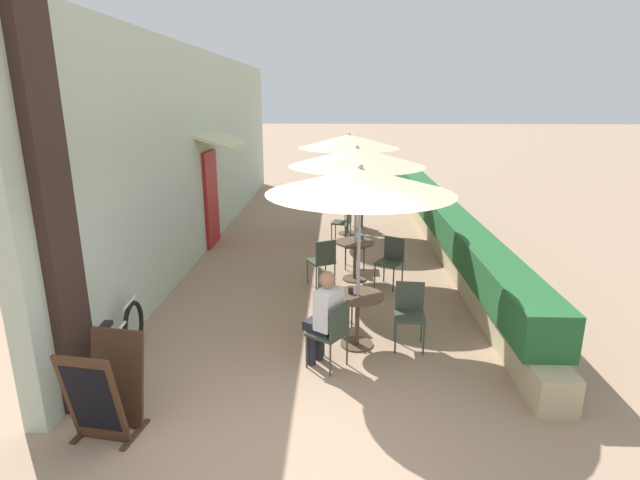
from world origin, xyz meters
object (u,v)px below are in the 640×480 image
Objects in this scene: cafe_chair_mid_right at (351,242)px; cafe_chair_far_left at (351,207)px; menu_board at (105,389)px; bicycle_leaning at (118,345)px; cafe_chair_near_left at (331,293)px; cafe_chair_mid_left at (391,258)px; patio_umbrella_mid at (357,157)px; coffee_cup_far at (348,202)px; cafe_chair_near_back at (410,310)px; cafe_chair_mid_back at (323,259)px; patio_umbrella_far at (349,141)px; cafe_chair_near_right at (332,330)px; cafe_chair_far_right at (345,220)px; coffee_cup_mid at (362,237)px; seated_patron_far_left at (355,201)px; patio_table_near at (357,311)px; patio_umbrella_near at (360,181)px; patio_table_mid at (355,253)px; patio_table_far at (348,214)px; seated_patron_near_right at (325,315)px; coffee_cup_near at (351,290)px.

cafe_chair_far_left is at bearing -179.41° from cafe_chair_mid_right.
bicycle_leaning is at bearing 117.24° from menu_board.
cafe_chair_near_left is 1.00× the size of cafe_chair_mid_left.
cafe_chair_near_left is 1.94m from cafe_chair_mid_left.
coffee_cup_far is at bearing 91.45° from patio_umbrella_mid.
cafe_chair_near_back is 2.44m from cafe_chair_mid_back.
patio_umbrella_far is at bearing 6.35° from cafe_chair_far_left.
cafe_chair_far_left is at bearing 31.52° from cafe_chair_near_right.
coffee_cup_mid is at bearing -159.47° from cafe_chair_far_right.
seated_patron_far_left reaches higher than coffee_cup_mid.
patio_table_near is 3.01m from bicycle_leaning.
cafe_chair_mid_right is 1.80m from cafe_chair_far_right.
cafe_chair_near_right is at bearing -98.64° from coffee_cup_mid.
patio_umbrella_mid is (0.37, 3.14, 1.72)m from cafe_chair_near_right.
cafe_chair_mid_right is 0.50× the size of bicycle_leaning.
cafe_chair_far_left is at bearing 54.01° from cafe_chair_mid_back.
patio_umbrella_mid is 27.14× the size of coffee_cup_far.
patio_umbrella_near is 3.37× the size of patio_table_mid.
seated_patron_near_right is at bearing -93.51° from patio_table_far.
patio_umbrella_near is 6.62m from cafe_chair_far_left.
patio_umbrella_mid is (0.14, 2.48, 1.47)m from coffee_cup_near.
seated_patron_far_left is (0.12, 3.83, -1.55)m from patio_umbrella_mid.
coffee_cup_far reaches higher than patio_table_mid.
cafe_chair_near_right and cafe_chair_far_right have the same top height.
patio_table_mid is 0.69m from cafe_chair_mid_right.
cafe_chair_mid_right is at bearing -72.99° from cafe_chair_near_back.
bicycle_leaning is (-2.90, -4.00, -0.17)m from cafe_chair_mid_right.
cafe_chair_mid_left is 4.20m from cafe_chair_far_left.
seated_patron_near_right is (-0.06, -1.13, 0.17)m from cafe_chair_near_left.
patio_umbrella_mid is 1.00× the size of patio_umbrella_far.
patio_umbrella_near is 2.53m from patio_umbrella_mid.
patio_table_near is 5.82m from coffee_cup_far.
cafe_chair_near_back is at bearing 36.35° from cafe_chair_near_left.
patio_table_far is 0.42× the size of bicycle_leaning.
patio_umbrella_far is at bearing 91.43° from patio_table_mid.
cafe_chair_near_right reaches higher than coffee_cup_near.
bicycle_leaning is (-3.08, -3.43, -0.42)m from coffee_cup_mid.
patio_umbrella_far is at bearing 62.60° from bicycle_leaning.
coffee_cup_far is (-0.04, 5.81, 0.27)m from patio_table_near.
seated_patron_far_left is at bearing -80.59° from cafe_chair_near_back.
bicycle_leaning is at bearing 129.87° from seated_patron_near_right.
cafe_chair_near_back is at bearing 122.32° from cafe_chair_mid_left.
patio_umbrella_mid is (0.41, 1.94, 1.72)m from cafe_chair_near_left.
coffee_cup_near is 2.96m from bicycle_leaning.
cafe_chair_mid_back is at bearing -143.13° from coffee_cup_mid.
seated_patron_near_right is 1.44× the size of cafe_chair_far_right.
seated_patron_far_left reaches higher than cafe_chair_far_left.
cafe_chair_mid_right and cafe_chair_far_left have the same top height.
bicycle_leaning is at bearing -165.08° from patio_umbrella_near.
patio_umbrella_mid is at bearing -162.70° from cafe_chair_far_right.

